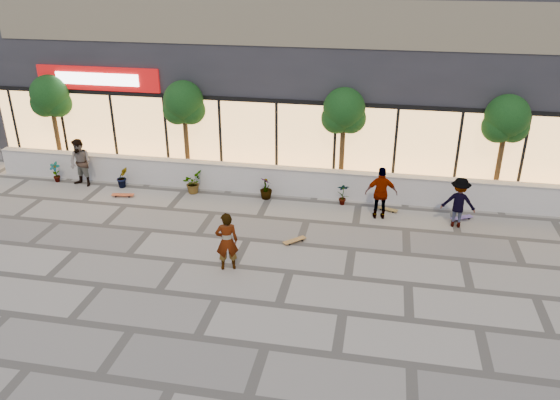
% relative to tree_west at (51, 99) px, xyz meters
% --- Properties ---
extents(ground, '(80.00, 80.00, 0.00)m').
position_rel_tree_west_xyz_m(ground, '(9.00, -7.70, -2.99)').
color(ground, '#A59F8F').
rests_on(ground, ground).
extents(planter_wall, '(22.00, 0.42, 1.04)m').
position_rel_tree_west_xyz_m(planter_wall, '(9.00, -0.70, -2.46)').
color(planter_wall, silver).
rests_on(planter_wall, ground).
extents(retail_building, '(24.00, 9.17, 8.50)m').
position_rel_tree_west_xyz_m(retail_building, '(9.00, 4.79, 1.26)').
color(retail_building, '#27272D').
rests_on(retail_building, ground).
extents(shrub_a, '(0.43, 0.29, 0.81)m').
position_rel_tree_west_xyz_m(shrub_a, '(0.50, -1.25, -2.58)').
color(shrub_a, '#103412').
rests_on(shrub_a, ground).
extents(shrub_b, '(0.57, 0.57, 0.81)m').
position_rel_tree_west_xyz_m(shrub_b, '(3.30, -1.25, -2.58)').
color(shrub_b, '#103412').
rests_on(shrub_b, ground).
extents(shrub_c, '(0.68, 0.77, 0.81)m').
position_rel_tree_west_xyz_m(shrub_c, '(6.10, -1.25, -2.58)').
color(shrub_c, '#103412').
rests_on(shrub_c, ground).
extents(shrub_d, '(0.64, 0.64, 0.81)m').
position_rel_tree_west_xyz_m(shrub_d, '(8.90, -1.25, -2.58)').
color(shrub_d, '#103412').
rests_on(shrub_d, ground).
extents(shrub_e, '(0.46, 0.35, 0.81)m').
position_rel_tree_west_xyz_m(shrub_e, '(11.70, -1.25, -2.58)').
color(shrub_e, '#103412').
rests_on(shrub_e, ground).
extents(tree_west, '(1.60, 1.50, 3.92)m').
position_rel_tree_west_xyz_m(tree_west, '(0.00, 0.00, 0.00)').
color(tree_west, '#443118').
rests_on(tree_west, ground).
extents(tree_midwest, '(1.60, 1.50, 3.92)m').
position_rel_tree_west_xyz_m(tree_midwest, '(5.50, 0.00, 0.00)').
color(tree_midwest, '#443118').
rests_on(tree_midwest, ground).
extents(tree_mideast, '(1.60, 1.50, 3.92)m').
position_rel_tree_west_xyz_m(tree_mideast, '(11.50, 0.00, 0.00)').
color(tree_mideast, '#443118').
rests_on(tree_mideast, ground).
extents(tree_east, '(1.60, 1.50, 3.92)m').
position_rel_tree_west_xyz_m(tree_east, '(17.00, 0.00, 0.00)').
color(tree_east, '#443118').
rests_on(tree_east, ground).
extents(skater_center, '(0.74, 0.61, 1.74)m').
position_rel_tree_west_xyz_m(skater_center, '(8.87, -6.21, -2.12)').
color(skater_center, white).
rests_on(skater_center, ground).
extents(skater_left, '(1.04, 0.89, 1.85)m').
position_rel_tree_west_xyz_m(skater_left, '(1.73, -1.40, -2.06)').
color(skater_left, tan).
rests_on(skater_left, ground).
extents(skater_right_near, '(1.10, 0.54, 1.82)m').
position_rel_tree_west_xyz_m(skater_right_near, '(13.02, -2.09, -2.08)').
color(skater_right_near, silver).
rests_on(skater_right_near, ground).
extents(skater_right_far, '(1.16, 0.76, 1.69)m').
position_rel_tree_west_xyz_m(skater_right_far, '(15.50, -2.23, -2.14)').
color(skater_right_far, maroon).
rests_on(skater_right_far, ground).
extents(skateboard_center, '(0.70, 0.69, 0.09)m').
position_rel_tree_west_xyz_m(skateboard_center, '(10.48, -4.35, -2.91)').
color(skateboard_center, '#A07134').
rests_on(skateboard_center, ground).
extents(skateboard_left, '(0.84, 0.33, 0.10)m').
position_rel_tree_west_xyz_m(skateboard_left, '(3.69, -2.12, -2.90)').
color(skateboard_left, '#C24D24').
rests_on(skateboard_left, ground).
extents(skateboard_right_near, '(0.75, 0.40, 0.09)m').
position_rel_tree_west_xyz_m(skateboard_right_near, '(13.28, -1.50, -2.91)').
color(skateboard_right_near, olive).
rests_on(skateboard_right_near, ground).
extents(skateboard_right_far, '(0.79, 0.57, 0.10)m').
position_rel_tree_west_xyz_m(skateboard_right_far, '(15.75, -1.73, -2.91)').
color(skateboard_right_far, '#685093').
rests_on(skateboard_right_far, ground).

